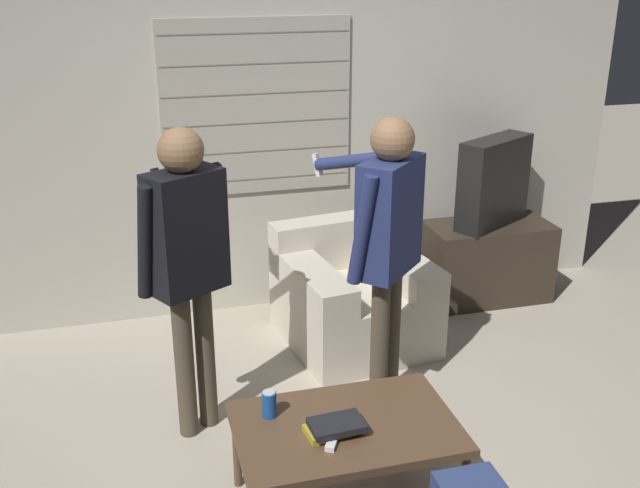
{
  "coord_description": "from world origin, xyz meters",
  "views": [
    {
      "loc": [
        -0.94,
        -2.87,
        2.39
      ],
      "look_at": [
        -0.0,
        0.58,
        1.0
      ],
      "focal_mm": 42.0,
      "sensor_mm": 36.0,
      "label": 1
    }
  ],
  "objects_px": {
    "book_stack": "(334,427)",
    "coffee_table": "(346,432)",
    "spare_remote": "(333,441)",
    "person_right_standing": "(387,230)",
    "person_left_standing": "(186,248)",
    "soda_can": "(269,404)",
    "armchair_beige": "(351,297)",
    "tv": "(493,182)"
  },
  "relations": [
    {
      "from": "armchair_beige",
      "to": "spare_remote",
      "type": "distance_m",
      "value": 1.78
    },
    {
      "from": "tv",
      "to": "armchair_beige",
      "type": "bearing_deg",
      "value": -12.56
    },
    {
      "from": "coffee_table",
      "to": "armchair_beige",
      "type": "bearing_deg",
      "value": 71.69
    },
    {
      "from": "book_stack",
      "to": "tv",
      "type": "bearing_deg",
      "value": 48.47
    },
    {
      "from": "armchair_beige",
      "to": "person_left_standing",
      "type": "height_order",
      "value": "person_left_standing"
    },
    {
      "from": "book_stack",
      "to": "coffee_table",
      "type": "bearing_deg",
      "value": 35.16
    },
    {
      "from": "person_left_standing",
      "to": "person_right_standing",
      "type": "relative_size",
      "value": 1.0
    },
    {
      "from": "person_right_standing",
      "to": "spare_remote",
      "type": "xyz_separation_m",
      "value": [
        -0.55,
        -0.9,
        -0.58
      ]
    },
    {
      "from": "armchair_beige",
      "to": "spare_remote",
      "type": "bearing_deg",
      "value": 61.57
    },
    {
      "from": "coffee_table",
      "to": "tv",
      "type": "relative_size",
      "value": 1.53
    },
    {
      "from": "person_right_standing",
      "to": "soda_can",
      "type": "height_order",
      "value": "person_right_standing"
    },
    {
      "from": "spare_remote",
      "to": "soda_can",
      "type": "bearing_deg",
      "value": 157.45
    },
    {
      "from": "armchair_beige",
      "to": "spare_remote",
      "type": "xyz_separation_m",
      "value": [
        -0.61,
        -1.66,
        0.16
      ]
    },
    {
      "from": "soda_can",
      "to": "spare_remote",
      "type": "distance_m",
      "value": 0.35
    },
    {
      "from": "person_left_standing",
      "to": "spare_remote",
      "type": "xyz_separation_m",
      "value": [
        0.49,
        -0.93,
        -0.58
      ]
    },
    {
      "from": "armchair_beige",
      "to": "book_stack",
      "type": "bearing_deg",
      "value": 61.67
    },
    {
      "from": "person_left_standing",
      "to": "soda_can",
      "type": "xyz_separation_m",
      "value": [
        0.27,
        -0.66,
        -0.53
      ]
    },
    {
      "from": "coffee_table",
      "to": "person_left_standing",
      "type": "xyz_separation_m",
      "value": [
        -0.58,
        0.81,
        0.63
      ]
    },
    {
      "from": "tv",
      "to": "soda_can",
      "type": "xyz_separation_m",
      "value": [
        -1.97,
        -1.75,
        -0.38
      ]
    },
    {
      "from": "armchair_beige",
      "to": "tv",
      "type": "relative_size",
      "value": 1.59
    },
    {
      "from": "soda_can",
      "to": "armchair_beige",
      "type": "bearing_deg",
      "value": 59.4
    },
    {
      "from": "person_left_standing",
      "to": "spare_remote",
      "type": "distance_m",
      "value": 1.2
    },
    {
      "from": "book_stack",
      "to": "soda_can",
      "type": "relative_size",
      "value": 2.08
    },
    {
      "from": "soda_can",
      "to": "coffee_table",
      "type": "bearing_deg",
      "value": -25.89
    },
    {
      "from": "coffee_table",
      "to": "soda_can",
      "type": "distance_m",
      "value": 0.36
    },
    {
      "from": "tv",
      "to": "person_left_standing",
      "type": "distance_m",
      "value": 2.49
    },
    {
      "from": "person_right_standing",
      "to": "spare_remote",
      "type": "height_order",
      "value": "person_right_standing"
    },
    {
      "from": "book_stack",
      "to": "spare_remote",
      "type": "distance_m",
      "value": 0.08
    },
    {
      "from": "tv",
      "to": "book_stack",
      "type": "distance_m",
      "value": 2.63
    },
    {
      "from": "book_stack",
      "to": "spare_remote",
      "type": "height_order",
      "value": "book_stack"
    },
    {
      "from": "person_right_standing",
      "to": "soda_can",
      "type": "relative_size",
      "value": 13.01
    },
    {
      "from": "armchair_beige",
      "to": "coffee_table",
      "type": "bearing_deg",
      "value": 63.33
    },
    {
      "from": "person_left_standing",
      "to": "soda_can",
      "type": "relative_size",
      "value": 13.03
    },
    {
      "from": "person_left_standing",
      "to": "spare_remote",
      "type": "relative_size",
      "value": 12.3
    },
    {
      "from": "armchair_beige",
      "to": "person_left_standing",
      "type": "relative_size",
      "value": 0.62
    },
    {
      "from": "person_left_standing",
      "to": "book_stack",
      "type": "height_order",
      "value": "person_left_standing"
    },
    {
      "from": "soda_can",
      "to": "spare_remote",
      "type": "height_order",
      "value": "soda_can"
    },
    {
      "from": "person_left_standing",
      "to": "person_right_standing",
      "type": "bearing_deg",
      "value": -31.31
    },
    {
      "from": "person_left_standing",
      "to": "person_right_standing",
      "type": "distance_m",
      "value": 1.04
    },
    {
      "from": "armchair_beige",
      "to": "spare_remote",
      "type": "height_order",
      "value": "armchair_beige"
    },
    {
      "from": "person_right_standing",
      "to": "armchair_beige",
      "type": "bearing_deg",
      "value": 40.84
    },
    {
      "from": "tv",
      "to": "soda_can",
      "type": "bearing_deg",
      "value": 11.87
    }
  ]
}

